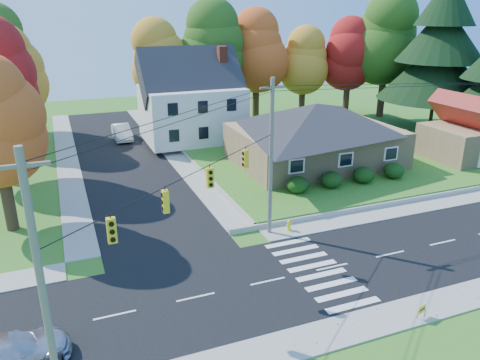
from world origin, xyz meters
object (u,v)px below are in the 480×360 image
at_px(silver_sedan, 7,354).
at_px(fire_hydrant, 289,226).
at_px(ranch_house, 315,133).
at_px(white_car, 122,132).

relative_size(silver_sedan, fire_hydrant, 6.05).
xyz_separation_m(ranch_house, fire_hydrant, (-8.19, -11.03, -2.88)).
height_order(ranch_house, silver_sedan, ranch_house).
bearing_deg(ranch_house, fire_hydrant, -126.58).
bearing_deg(white_car, fire_hydrant, -76.63).
xyz_separation_m(white_car, fire_hydrant, (6.72, -27.41, -0.46)).
distance_m(ranch_house, silver_sedan, 30.45).
bearing_deg(silver_sedan, white_car, -26.31).
bearing_deg(silver_sedan, ranch_house, -64.45).
height_order(ranch_house, fire_hydrant, ranch_house).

